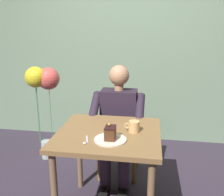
# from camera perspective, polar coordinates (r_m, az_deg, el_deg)

# --- Properties ---
(cafe_rear_panel) EXTENTS (6.40, 0.12, 3.00)m
(cafe_rear_panel) POSITION_cam_1_polar(r_m,az_deg,el_deg) (3.47, 3.95, 14.82)
(cafe_rear_panel) COLOR gray
(cafe_rear_panel) RESTS_ON ground
(dining_table) EXTENTS (0.81, 0.76, 0.75)m
(dining_table) POSITION_cam_1_polar(r_m,az_deg,el_deg) (2.04, -0.77, -10.53)
(dining_table) COLOR olive
(dining_table) RESTS_ON ground
(chair) EXTENTS (0.42, 0.42, 0.88)m
(chair) POSITION_cam_1_polar(r_m,az_deg,el_deg) (2.75, 1.79, -7.07)
(chair) COLOR olive
(chair) RESTS_ON ground
(seated_person) EXTENTS (0.53, 0.58, 1.19)m
(seated_person) POSITION_cam_1_polar(r_m,az_deg,el_deg) (2.54, 1.32, -5.69)
(seated_person) COLOR #2A1F2F
(seated_person) RESTS_ON ground
(dessert_plate) EXTENTS (0.24, 0.24, 0.01)m
(dessert_plate) POSITION_cam_1_polar(r_m,az_deg,el_deg) (1.85, -0.39, -9.43)
(dessert_plate) COLOR silver
(dessert_plate) RESTS_ON dining_table
(cake_slice) EXTENTS (0.08, 0.10, 0.11)m
(cake_slice) POSITION_cam_1_polar(r_m,az_deg,el_deg) (1.83, -0.40, -7.91)
(cake_slice) COLOR #522F1A
(cake_slice) RESTS_ON dessert_plate
(coffee_cup) EXTENTS (0.12, 0.08, 0.09)m
(coffee_cup) POSITION_cam_1_polar(r_m,az_deg,el_deg) (1.98, 4.98, -6.43)
(coffee_cup) COLOR #E0AF6E
(coffee_cup) RESTS_ON dining_table
(dessert_spoon) EXTENTS (0.04, 0.14, 0.01)m
(dessert_spoon) POSITION_cam_1_polar(r_m,az_deg,el_deg) (1.83, -5.98, -9.73)
(dessert_spoon) COLOR silver
(dessert_spoon) RESTS_ON dining_table
(balloon_display) EXTENTS (0.38, 0.31, 1.13)m
(balloon_display) POSITION_cam_1_polar(r_m,az_deg,el_deg) (2.95, -15.82, 3.19)
(balloon_display) COLOR #B2C1C6
(balloon_display) RESTS_ON ground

